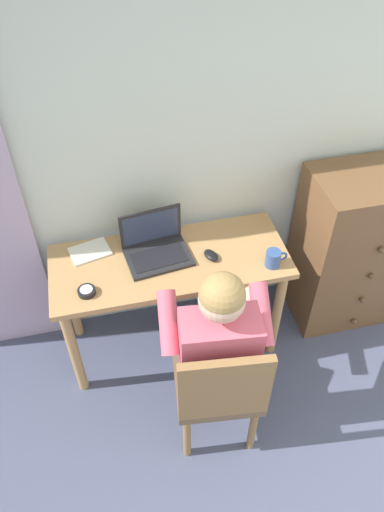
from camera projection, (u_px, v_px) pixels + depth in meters
wall_back at (208, 137)px, 2.55m from camera, size 4.80×0.05×2.50m
desk at (170, 274)px, 2.71m from camera, size 1.28×0.52×0.74m
dresser at (353, 248)px, 2.99m from camera, size 0.64×0.48×1.06m
chair at (219, 388)px, 2.36m from camera, size 0.46×0.45×0.87m
person_seated at (215, 335)px, 2.36m from camera, size 0.57×0.61×1.19m
laptop at (156, 247)px, 2.63m from camera, size 0.37×0.29×0.24m
computer_mouse at (211, 255)px, 2.63m from camera, size 0.09×0.11×0.03m
desk_clock at (87, 291)px, 2.45m from camera, size 0.09×0.09×0.03m
notebook_pad at (90, 251)px, 2.67m from camera, size 0.24×0.20×0.01m
coffee_mug at (274, 258)px, 2.57m from camera, size 0.12×0.08×0.09m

